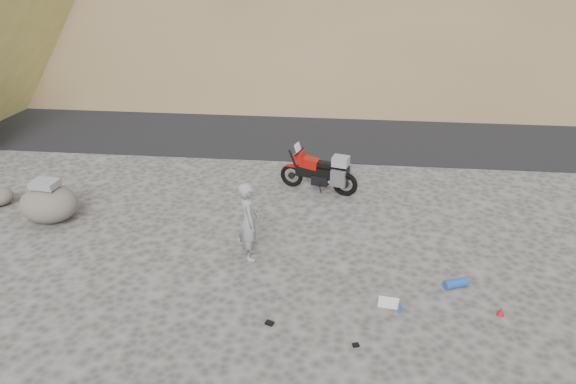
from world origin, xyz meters
name	(u,v)px	position (x,y,z in m)	size (l,w,h in m)	color
ground	(304,265)	(0.00, 0.00, 0.00)	(140.00, 140.00, 0.00)	#403E3B
road	(323,124)	(0.00, 9.00, 0.00)	(120.00, 7.00, 0.05)	black
motorcycle	(322,172)	(0.20, 3.58, 0.54)	(2.09, 0.95, 1.27)	black
man	(250,257)	(-1.16, 0.21, 0.00)	(0.63, 0.42, 1.74)	gray
boulder	(49,203)	(-6.15, 1.33, 0.46)	(1.64, 1.52, 1.06)	#544F48
gear_white_cloth	(389,303)	(1.69, -1.10, 0.01)	(0.38, 0.34, 0.01)	white
gear_blue_mat	(456,284)	(3.01, -0.47, 0.09)	(0.18, 0.18, 0.46)	#1B4BA6
gear_bottle	(400,308)	(1.87, -1.37, 0.09)	(0.07, 0.07, 0.19)	#1B4BA6
gear_funnel	(501,311)	(3.69, -1.27, 0.09)	(0.14, 0.14, 0.18)	red
gear_glove_a	(269,323)	(-0.46, -1.94, 0.02)	(0.15, 0.10, 0.04)	black
gear_glove_b	(356,345)	(1.07, -2.36, 0.02)	(0.11, 0.08, 0.04)	black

